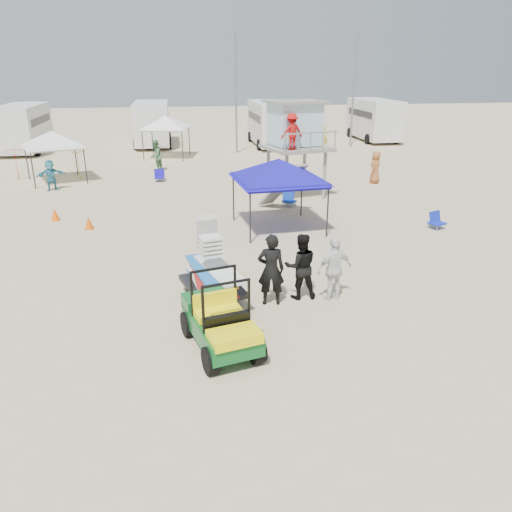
{
  "coord_description": "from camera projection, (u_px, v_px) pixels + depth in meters",
  "views": [
    {
      "loc": [
        -1.42,
        -8.81,
        5.9
      ],
      "look_at": [
        0.5,
        3.0,
        1.3
      ],
      "focal_mm": 35.0,
      "sensor_mm": 36.0,
      "label": 1
    }
  ],
  "objects": [
    {
      "name": "beach_chair_c",
      "position": [
        289.0,
        199.0,
        22.24
      ],
      "size": [
        0.74,
        0.85,
        0.64
      ],
      "color": "#0F33A6",
      "rests_on": "ground"
    },
    {
      "name": "beach_chair_a",
      "position": [
        159.0,
        175.0,
        26.93
      ],
      "size": [
        0.56,
        0.6,
        0.64
      ],
      "color": "#180FA5",
      "rests_on": "ground"
    },
    {
      "name": "canopy_white_a",
      "position": [
        51.0,
        134.0,
        26.09
      ],
      "size": [
        3.5,
        3.5,
        3.08
      ],
      "color": "black",
      "rests_on": "ground"
    },
    {
      "name": "light_pole_left",
      "position": [
        236.0,
        94.0,
        34.34
      ],
      "size": [
        0.14,
        0.14,
        8.0
      ],
      "primitive_type": "cylinder",
      "color": "slate",
      "rests_on": "ground"
    },
    {
      "name": "light_pole_right",
      "position": [
        354.0,
        92.0,
        37.07
      ],
      "size": [
        0.14,
        0.14,
        8.0
      ],
      "primitive_type": "cylinder",
      "color": "slate",
      "rests_on": "ground"
    },
    {
      "name": "rv_far_right",
      "position": [
        374.0,
        118.0,
        41.06
      ],
      "size": [
        2.64,
        6.6,
        3.25
      ],
      "color": "silver",
      "rests_on": "ground"
    },
    {
      "name": "canopy_blue",
      "position": [
        279.0,
        163.0,
        18.35
      ],
      "size": [
        3.27,
        3.27,
        3.08
      ],
      "color": "black",
      "rests_on": "ground"
    },
    {
      "name": "rv_far_left",
      "position": [
        23.0,
        126.0,
        35.64
      ],
      "size": [
        2.64,
        6.8,
        3.25
      ],
      "color": "silver",
      "rests_on": "ground"
    },
    {
      "name": "rv_mid_left",
      "position": [
        152.0,
        122.0,
        38.37
      ],
      "size": [
        2.65,
        6.5,
        3.25
      ],
      "color": "silver",
      "rests_on": "ground"
    },
    {
      "name": "umbrella_a",
      "position": [
        16.0,
        164.0,
        27.08
      ],
      "size": [
        2.26,
        2.28,
        1.73
      ],
      "primitive_type": "imported",
      "rotation": [
        0.0,
        0.0,
        -0.22
      ],
      "color": "red",
      "rests_on": "ground"
    },
    {
      "name": "man_left",
      "position": [
        271.0,
        270.0,
        12.83
      ],
      "size": [
        0.75,
        0.54,
        1.93
      ],
      "primitive_type": "imported",
      "rotation": [
        0.0,
        0.0,
        3.03
      ],
      "color": "black",
      "rests_on": "ground"
    },
    {
      "name": "umbrella_b",
      "position": [
        79.0,
        163.0,
        27.08
      ],
      "size": [
        2.8,
        2.81,
        1.85
      ],
      "primitive_type": "imported",
      "rotation": [
        0.0,
        0.0,
        0.56
      ],
      "color": "yellow",
      "rests_on": "ground"
    },
    {
      "name": "ground",
      "position": [
        255.0,
        366.0,
        10.44
      ],
      "size": [
        140.0,
        140.0,
        0.0
      ],
      "primitive_type": "plane",
      "color": "beige",
      "rests_on": "ground"
    },
    {
      "name": "man_right",
      "position": [
        334.0,
        269.0,
        13.12
      ],
      "size": [
        1.1,
        0.69,
        1.75
      ],
      "primitive_type": "imported",
      "rotation": [
        0.0,
        0.0,
        3.42
      ],
      "color": "white",
      "rests_on": "ground"
    },
    {
      "name": "cone_near",
      "position": [
        89.0,
        223.0,
        19.07
      ],
      "size": [
        0.34,
        0.34,
        0.5
      ],
      "primitive_type": "cone",
      "color": "#F35C07",
      "rests_on": "ground"
    },
    {
      "name": "utility_cart",
      "position": [
        220.0,
        316.0,
        10.79
      ],
      "size": [
        1.65,
        2.5,
        1.74
      ],
      "color": "#0D571F",
      "rests_on": "ground"
    },
    {
      "name": "man_mid",
      "position": [
        301.0,
        266.0,
        13.21
      ],
      "size": [
        0.91,
        0.72,
        1.81
      ],
      "primitive_type": "imported",
      "rotation": [
        0.0,
        0.0,
        3.1
      ],
      "color": "black",
      "rests_on": "ground"
    },
    {
      "name": "cone_far",
      "position": [
        55.0,
        214.0,
        20.13
      ],
      "size": [
        0.34,
        0.34,
        0.5
      ],
      "primitive_type": "cone",
      "color": "#FC5D07",
      "rests_on": "ground"
    },
    {
      "name": "canopy_white_c",
      "position": [
        165.0,
        118.0,
        32.94
      ],
      "size": [
        3.26,
        3.26,
        3.17
      ],
      "color": "black",
      "rests_on": "ground"
    },
    {
      "name": "rv_mid_right",
      "position": [
        270.0,
        122.0,
        38.33
      ],
      "size": [
        2.64,
        7.0,
        3.25
      ],
      "color": "silver",
      "rests_on": "ground"
    },
    {
      "name": "beach_chair_b",
      "position": [
        436.0,
        220.0,
        19.17
      ],
      "size": [
        0.69,
        0.76,
        0.64
      ],
      "color": "#1027B4",
      "rests_on": "ground"
    },
    {
      "name": "surf_trailer",
      "position": [
        211.0,
        273.0,
        12.93
      ],
      "size": [
        1.74,
        2.56,
        2.08
      ],
      "color": "black",
      "rests_on": "ground"
    },
    {
      "name": "lifeguard_tower",
      "position": [
        295.0,
        128.0,
        22.86
      ],
      "size": [
        3.25,
        3.25,
        4.29
      ],
      "color": "gray",
      "rests_on": "ground"
    },
    {
      "name": "distant_beachgoers",
      "position": [
        201.0,
        160.0,
        28.19
      ],
      "size": [
        18.41,
        12.76,
        1.83
      ],
      "color": "#C8C54B",
      "rests_on": "ground"
    }
  ]
}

